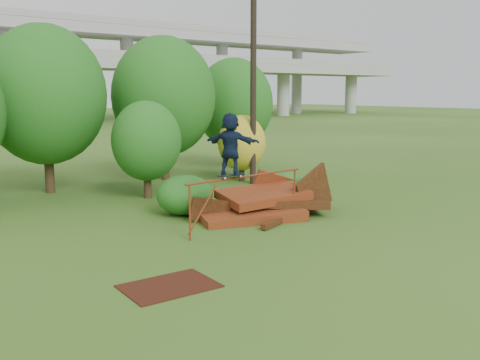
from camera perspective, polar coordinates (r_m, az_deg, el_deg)
ground at (r=15.82m, az=6.79°, el=-6.37°), size 240.00×240.00×0.00m
scrap_pile at (r=18.66m, az=2.66°, el=-2.58°), size 5.74×3.26×2.16m
grind_rail at (r=16.81m, az=0.72°, el=-0.67°), size 4.75×0.39×1.69m
skateboard at (r=16.30m, az=-0.99°, el=0.52°), size 0.90×0.30×0.09m
skater at (r=16.18m, az=-1.00°, el=3.87°), size 1.31×1.80×1.88m
flat_plate at (r=12.21m, az=-7.56°, el=-11.16°), size 2.08×1.54×0.03m
tree_1 at (r=23.98m, az=-20.09°, el=8.52°), size 5.09×5.09×7.08m
tree_2 at (r=21.79m, az=-9.95°, el=4.12°), size 2.80×2.80×3.94m
tree_3 at (r=26.19m, az=-8.14°, el=8.80°), size 4.99×4.99×6.92m
tree_4 at (r=25.69m, az=0.18°, el=3.99°), size 2.31×2.31×3.19m
tree_5 at (r=30.15m, az=-0.66°, el=8.16°), size 4.37×4.37×6.15m
shrub_left at (r=18.85m, az=-5.91°, el=-1.60°), size 2.03×1.87×1.40m
shrub_right at (r=20.81m, az=4.73°, el=-0.77°), size 1.74×1.60×1.24m
utility_pole at (r=24.80m, az=1.43°, el=11.32°), size 1.40×0.28×10.07m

